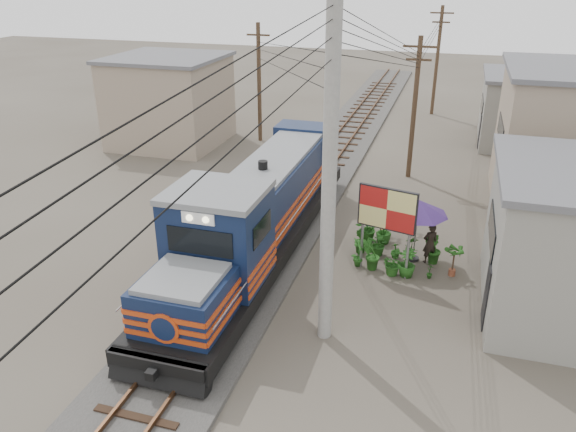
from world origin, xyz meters
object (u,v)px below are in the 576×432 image
(locomotive, at_px, (259,214))
(vendor, at_px, (430,243))
(billboard, at_px, (387,212))
(market_umbrella, at_px, (418,207))

(locomotive, distance_m, vendor, 6.34)
(locomotive, distance_m, billboard, 4.67)
(billboard, distance_m, vendor, 2.52)
(billboard, bearing_deg, locomotive, -165.53)
(vendor, bearing_deg, market_umbrella, -31.61)
(billboard, distance_m, market_umbrella, 1.60)
(market_umbrella, relative_size, vendor, 1.63)
(market_umbrella, bearing_deg, locomotive, -166.70)
(locomotive, xyz_separation_m, billboard, (4.63, 0.06, 0.66))
(locomotive, relative_size, billboard, 4.87)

